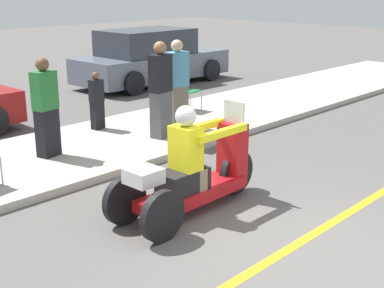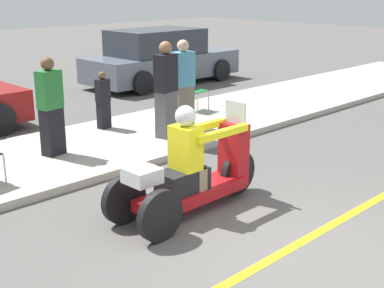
{
  "view_description": "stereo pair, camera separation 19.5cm",
  "coord_description": "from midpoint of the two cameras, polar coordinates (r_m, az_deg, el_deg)",
  "views": [
    {
      "loc": [
        -4.57,
        -2.92,
        2.84
      ],
      "look_at": [
        0.04,
        1.49,
        0.91
      ],
      "focal_mm": 50.0,
      "sensor_mm": 36.0,
      "label": 1
    },
    {
      "loc": [
        -4.43,
        -3.06,
        2.84
      ],
      "look_at": [
        0.04,
        1.49,
        0.91
      ],
      "focal_mm": 50.0,
      "sensor_mm": 36.0,
      "label": 2
    }
  ],
  "objects": [
    {
      "name": "ground_plane",
      "position": [
        6.1,
        10.72,
        -11.26
      ],
      "size": [
        60.0,
        60.0,
        0.0
      ],
      "primitive_type": "plane",
      "color": "#565451"
    },
    {
      "name": "lane_stripe",
      "position": [
        6.13,
        10.96,
        -11.09
      ],
      "size": [
        24.0,
        0.12,
        0.01
      ],
      "color": "gold",
      "rests_on": "ground"
    },
    {
      "name": "sidewalk_strip",
      "position": [
        9.25,
        -13.18,
        -1.16
      ],
      "size": [
        28.0,
        2.8,
        0.12
      ],
      "color": "#B2ADA3",
      "rests_on": "ground"
    },
    {
      "name": "motorcycle_trike",
      "position": [
        6.8,
        0.83,
        -3.28
      ],
      "size": [
        2.35,
        0.77,
        1.42
      ],
      "color": "black",
      "rests_on": "ground"
    },
    {
      "name": "spectator_mid_group",
      "position": [
        10.28,
        -0.4,
        6.16
      ],
      "size": [
        0.43,
        0.29,
        1.71
      ],
      "color": "#726656",
      "rests_on": "sidewalk_strip"
    },
    {
      "name": "spectator_near_curb",
      "position": [
        10.46,
        -8.93,
        4.53
      ],
      "size": [
        0.28,
        0.19,
        1.11
      ],
      "color": "black",
      "rests_on": "sidewalk_strip"
    },
    {
      "name": "spectator_far_back",
      "position": [
        9.68,
        -2.2,
        5.59
      ],
      "size": [
        0.46,
        0.33,
        1.74
      ],
      "color": "#515156",
      "rests_on": "sidewalk_strip"
    },
    {
      "name": "spectator_with_child",
      "position": [
        8.91,
        -14.22,
        3.67
      ],
      "size": [
        0.42,
        0.3,
        1.61
      ],
      "color": "black",
      "rests_on": "sidewalk_strip"
    },
    {
      "name": "folding_chair_set_back",
      "position": [
        11.85,
        0.4,
        6.01
      ],
      "size": [
        0.53,
        0.53,
        0.82
      ],
      "color": "#A5A8AD",
      "rests_on": "sidewalk_strip"
    },
    {
      "name": "parked_car_lot_right",
      "position": [
        15.78,
        -3.01,
        9.12
      ],
      "size": [
        4.71,
        2.04,
        1.58
      ],
      "color": "slate",
      "rests_on": "ground"
    }
  ]
}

